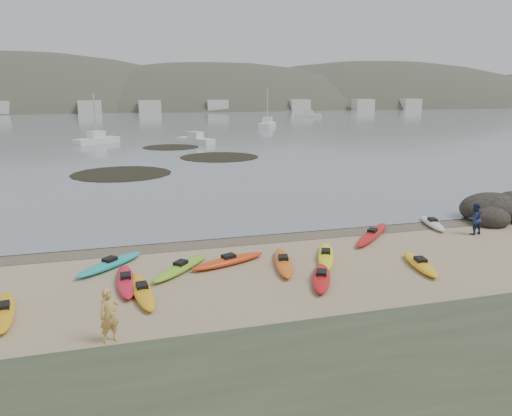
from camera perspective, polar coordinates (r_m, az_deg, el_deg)
name	(u,v)px	position (r m, az deg, el deg)	size (l,w,h in m)	color
ground	(256,236)	(25.79, 0.00, -3.24)	(600.00, 600.00, 0.00)	tan
wet_sand	(258,238)	(25.51, 0.18, -3.42)	(60.00, 60.00, 0.00)	brown
water	(123,102)	(323.92, -14.97, 11.63)	(1200.00, 1200.00, 0.00)	slate
kayaks	(258,263)	(21.44, 0.23, -6.26)	(21.90, 9.29, 0.34)	#7DBE26
person_west	(109,316)	(15.74, -16.41, -11.72)	(0.62, 0.40, 1.69)	tan
person_east	(475,219)	(28.31, 23.70, -1.14)	(0.81, 0.63, 1.67)	navy
rock_cluster	(501,215)	(32.55, 26.23, -0.67)	(5.37, 3.96, 1.86)	black
kelp_mats	(174,159)	(54.92, -9.35, 5.51)	(19.60, 28.11, 0.04)	black
moored_boats	(150,124)	(104.67, -12.00, 9.33)	(92.46, 65.84, 1.18)	silver
far_hills	(222,144)	(223.79, -3.90, 7.36)	(550.00, 135.00, 80.00)	#384235
far_town	(152,107)	(169.34, -11.76, 11.28)	(199.00, 5.00, 4.00)	beige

